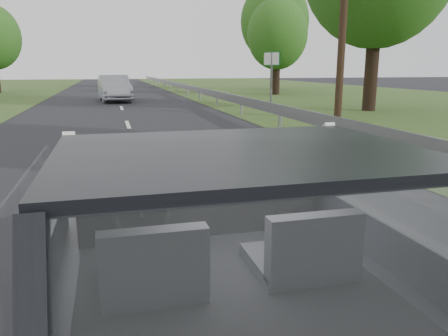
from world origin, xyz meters
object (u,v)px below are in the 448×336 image
highway_sign (271,81)px  other_car (114,88)px  utility_pole (344,0)px  subject_car (218,259)px  cat (233,172)px

highway_sign → other_car: bearing=112.0°
highway_sign → utility_pole: 5.07m
highway_sign → utility_pole: utility_pole is taller
subject_car → cat: 0.74m
other_car → utility_pole: bearing=-58.4°
subject_car → cat: size_ratio=7.07×
other_car → highway_sign: bearing=-48.6°
other_car → utility_pole: (7.69, -10.44, 3.36)m
other_car → highway_sign: 9.22m
other_car → highway_sign: highway_sign is taller
utility_pole → subject_car: bearing=-121.8°
subject_car → other_car: subject_car is taller
cat → utility_pole: bearing=44.6°
other_car → utility_pole: size_ratio=0.52×
utility_pole → cat: bearing=-122.2°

